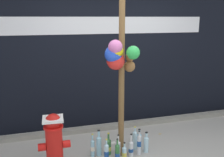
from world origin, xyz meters
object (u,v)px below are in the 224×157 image
(bottle_0, at_px, (109,146))
(bottle_8, at_px, (146,143))
(bottle_4, at_px, (124,153))
(bottle_11, at_px, (135,140))
(fire_hydrant, at_px, (54,140))
(bottle_7, at_px, (99,145))
(bottle_3, at_px, (131,148))
(bottle_10, at_px, (106,153))
(memorial_post, at_px, (120,44))
(bottle_9, at_px, (139,144))
(bottle_6, at_px, (118,149))
(bottle_5, at_px, (93,148))
(bottle_1, at_px, (139,139))
(bottle_2, at_px, (117,154))

(bottle_0, relative_size, bottle_8, 1.05)
(bottle_4, relative_size, bottle_11, 0.74)
(fire_hydrant, height_order, bottle_7, fire_hydrant)
(bottle_3, xyz_separation_m, bottle_4, (-0.14, -0.09, -0.01))
(bottle_10, bearing_deg, bottle_3, 11.39)
(bottle_7, relative_size, bottle_8, 1.23)
(memorial_post, relative_size, bottle_9, 7.66)
(bottle_4, height_order, bottle_11, bottle_11)
(bottle_0, bearing_deg, bottle_4, -53.23)
(fire_hydrant, distance_m, bottle_9, 1.28)
(bottle_6, relative_size, bottle_7, 0.92)
(bottle_4, xyz_separation_m, bottle_6, (-0.07, 0.08, 0.03))
(bottle_9, bearing_deg, bottle_11, 91.74)
(bottle_5, relative_size, bottle_8, 1.09)
(fire_hydrant, height_order, bottle_11, fire_hydrant)
(bottle_5, xyz_separation_m, bottle_6, (0.35, -0.16, 0.00))
(bottle_3, distance_m, bottle_7, 0.49)
(bottle_10, xyz_separation_m, bottle_11, (0.53, 0.25, 0.01))
(bottle_1, distance_m, bottle_5, 0.79)
(fire_hydrant, relative_size, bottle_11, 2.05)
(bottle_8, relative_size, bottle_10, 0.90)
(bottle_1, height_order, bottle_5, bottle_5)
(bottle_3, distance_m, bottle_10, 0.42)
(bottle_2, xyz_separation_m, bottle_10, (-0.14, 0.06, 0.00))
(fire_hydrant, height_order, bottle_5, fire_hydrant)
(bottle_2, bearing_deg, bottle_6, 66.94)
(bottle_0, relative_size, bottle_3, 0.98)
(bottle_1, height_order, bottle_9, bottle_9)
(bottle_9, bearing_deg, bottle_10, -170.86)
(bottle_7, relative_size, bottle_11, 1.07)
(bottle_7, bearing_deg, bottle_5, -176.68)
(memorial_post, height_order, bottle_7, memorial_post)
(bottle_8, bearing_deg, bottle_5, 172.54)
(bottle_3, bearing_deg, bottle_2, -151.37)
(bottle_4, bearing_deg, bottle_2, -157.62)
(bottle_1, xyz_separation_m, bottle_4, (-0.36, -0.32, -0.02))
(bottle_3, xyz_separation_m, bottle_8, (0.27, 0.04, 0.02))
(bottle_6, relative_size, bottle_9, 0.98)
(bottle_8, distance_m, bottle_11, 0.19)
(bottle_11, bearing_deg, bottle_7, -178.33)
(bottle_0, xyz_separation_m, bottle_9, (0.45, -0.14, 0.04))
(bottle_4, height_order, bottle_9, bottle_9)
(bottle_1, xyz_separation_m, bottle_11, (-0.10, -0.06, 0.04))
(bottle_7, distance_m, bottle_11, 0.59)
(bottle_4, xyz_separation_m, bottle_5, (-0.42, 0.24, 0.03))
(bottle_10, bearing_deg, bottle_5, 123.96)
(bottle_2, height_order, bottle_5, bottle_2)
(bottle_6, bearing_deg, bottle_3, 3.05)
(bottle_4, relative_size, bottle_8, 0.85)
(bottle_1, xyz_separation_m, bottle_10, (-0.63, -0.31, 0.02))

